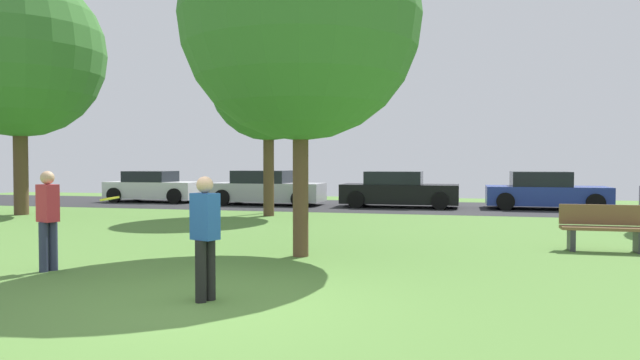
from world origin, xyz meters
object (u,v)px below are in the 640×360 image
Objects in this scene: maple_tree_near at (19,54)px; birch_tree_lone at (268,81)px; person_thrower at (205,233)px; street_lamp_post at (268,147)px; oak_tree_left at (300,20)px; parked_car_white at (154,188)px; parked_car_silver at (266,189)px; frisbee_disc at (110,199)px; park_bench at (604,227)px; parked_car_black at (398,191)px; person_catcher at (48,216)px; parked_car_blue at (545,192)px.

birch_tree_lone is at bearing 10.89° from maple_tree_near.
street_lamp_post reaches higher than person_thrower.
oak_tree_left is 1.46× the size of street_lamp_post.
maple_tree_near reaches higher than parked_car_white.
birch_tree_lone is at bearing -69.97° from parked_car_silver.
frisbee_disc is at bearing -83.63° from birch_tree_lone.
park_bench is (15.77, -10.59, -0.16)m from parked_car_white.
parked_car_white is at bearing 128.96° from oak_tree_left.
parked_car_black is (0.50, 12.11, -3.70)m from oak_tree_left.
street_lamp_post is (-3.53, 8.50, -2.08)m from oak_tree_left.
park_bench is at bearing 46.56° from person_catcher.
frisbee_disc is at bearing -124.38° from oak_tree_left.
frisbee_disc is 15.30m from parked_car_silver.
person_catcher is at bearing 0.00° from person_thrower.
person_thrower is 0.35× the size of street_lamp_post.
frisbee_disc is 17.33m from parked_car_blue.
oak_tree_left reaches higher than person_catcher.
parked_car_silver is (-2.83, 15.03, -0.57)m from frisbee_disc.
street_lamp_post reaches higher than parked_car_black.
maple_tree_near is 1.28× the size of birch_tree_lone.
person_thrower is 12.65m from street_lamp_post.
park_bench is (5.80, 5.64, -0.39)m from person_thrower.
parked_car_silver is 5.35m from parked_car_black.
person_catcher is 10.97m from street_lamp_post.
parked_car_black is at bearing 80.52° from frisbee_disc.
person_catcher is at bearing 159.20° from frisbee_disc.
frisbee_disc is at bearing -116.99° from parked_car_blue.
frisbee_disc is at bearing -99.48° from parked_car_black.
street_lamp_post is at bearing -156.96° from parked_car_blue.
oak_tree_left is 4.19× the size of person_thrower.
parked_car_black is at bearing 95.34° from person_catcher.
maple_tree_near is 1.88× the size of parked_car_blue.
street_lamp_post is at bearing 18.17° from maple_tree_near.
park_bench is at bearing -43.99° from parked_car_silver.
maple_tree_near is at bearing -159.12° from parked_car_blue.
street_lamp_post is at bearing 110.89° from person_catcher.
maple_tree_near is at bearing 152.08° from oak_tree_left.
person_thrower reaches higher than parked_car_white.
oak_tree_left is 4.74m from frisbee_disc.
birch_tree_lone reaches higher than person_catcher.
parked_car_white is (-8.17, 15.54, -0.59)m from frisbee_disc.
parked_car_silver is at bearing -179.64° from parked_car_black.
birch_tree_lone reaches higher than parked_car_black.
parked_car_blue is 10.31m from street_lamp_post.
frisbee_disc is at bearing 0.00° from person_thrower.
parked_car_silver reaches higher than parked_car_white.
park_bench is at bearing -33.88° from parked_car_white.
frisbee_disc is 0.06× the size of parked_car_silver.
street_lamp_post is at bearing -69.75° from parked_car_silver.
parked_car_blue is (10.69, 0.40, -0.01)m from parked_car_silver.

